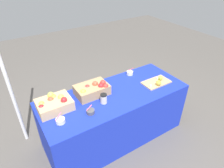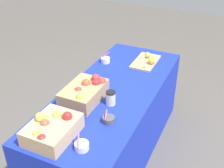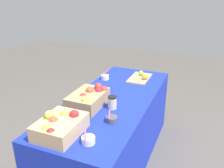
% 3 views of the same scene
% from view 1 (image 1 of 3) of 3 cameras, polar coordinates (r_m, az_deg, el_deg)
% --- Properties ---
extents(ground_plane, '(10.00, 10.00, 0.00)m').
position_cam_1_polar(ground_plane, '(2.99, 0.62, -14.31)').
color(ground_plane, '#56514C').
extents(table, '(1.90, 0.76, 0.74)m').
position_cam_1_polar(table, '(2.73, 0.67, -9.06)').
color(table, '#192DB7').
rests_on(table, ground_plane).
extents(apple_crate_left, '(0.38, 0.29, 0.18)m').
position_cam_1_polar(apple_crate_left, '(2.32, -16.36, -5.53)').
color(apple_crate_left, tan).
rests_on(apple_crate_left, table).
extents(apple_crate_middle, '(0.40, 0.27, 0.18)m').
position_cam_1_polar(apple_crate_middle, '(2.46, -5.65, -1.55)').
color(apple_crate_middle, tan).
rests_on(apple_crate_middle, table).
extents(cutting_board_front, '(0.38, 0.22, 0.09)m').
position_cam_1_polar(cutting_board_front, '(2.76, 12.86, 0.59)').
color(cutting_board_front, tan).
rests_on(cutting_board_front, table).
extents(sample_bowl_near, '(0.10, 0.10, 0.10)m').
position_cam_1_polar(sample_bowl_near, '(2.16, -14.65, -10.16)').
color(sample_bowl_near, silver).
rests_on(sample_bowl_near, table).
extents(sample_bowl_mid, '(0.09, 0.09, 0.09)m').
position_cam_1_polar(sample_bowl_mid, '(2.21, -6.23, -7.90)').
color(sample_bowl_mid, '#4C4C51').
rests_on(sample_bowl_mid, table).
extents(sample_bowl_far, '(0.09, 0.10, 0.11)m').
position_cam_1_polar(sample_bowl_far, '(2.90, 5.15, 3.24)').
color(sample_bowl_far, silver).
rests_on(sample_bowl_far, table).
extents(coffee_cup, '(0.08, 0.08, 0.12)m').
position_cam_1_polar(coffee_cup, '(2.32, -2.43, -4.22)').
color(coffee_cup, beige).
rests_on(coffee_cup, table).
extents(tent_pole, '(0.04, 0.04, 2.04)m').
position_cam_1_polar(tent_pole, '(2.59, -28.24, 1.71)').
color(tent_pole, white).
rests_on(tent_pole, ground_plane).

